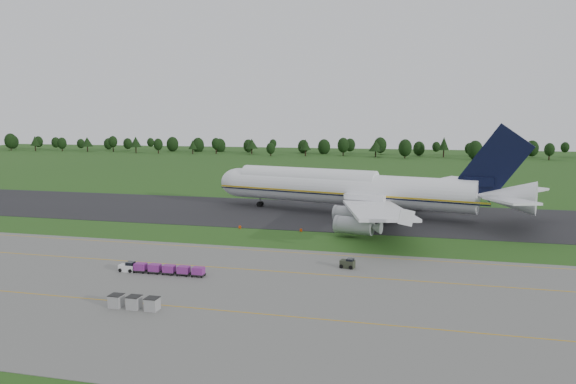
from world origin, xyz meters
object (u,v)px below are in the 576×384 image
(aircraft, at_px, (352,189))
(utility_cart, at_px, (347,264))
(uld_row, at_px, (134,302))
(baggage_train, at_px, (160,269))
(edge_markers, at_px, (270,229))

(aircraft, bearing_deg, utility_cart, -83.27)
(uld_row, bearing_deg, baggage_train, 105.06)
(aircraft, height_order, baggage_train, aircraft)
(utility_cart, bearing_deg, edge_markers, 127.83)
(baggage_train, xyz_separation_m, utility_cart, (26.35, 9.87, -0.16))
(utility_cart, bearing_deg, uld_row, -132.50)
(baggage_train, bearing_deg, uld_row, -74.94)
(baggage_train, bearing_deg, utility_cart, 20.53)
(uld_row, height_order, edge_markers, uld_row)
(aircraft, distance_m, baggage_train, 61.06)
(baggage_train, bearing_deg, edge_markers, 78.73)
(aircraft, height_order, utility_cart, aircraft)
(aircraft, xyz_separation_m, utility_cart, (5.58, -47.30, -5.55))
(utility_cart, distance_m, uld_row, 33.19)
(uld_row, bearing_deg, aircraft, 76.79)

